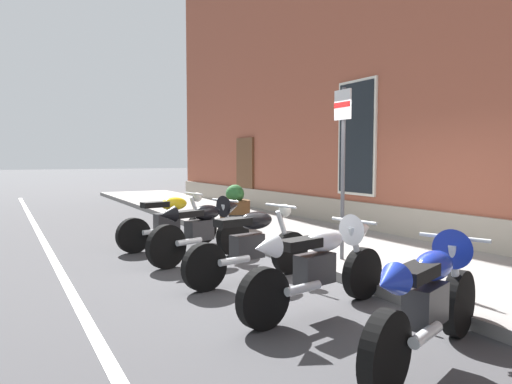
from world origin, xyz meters
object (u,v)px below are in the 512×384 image
Objects in this scene: motorcycle_white_sport at (324,260)px; motorcycle_yellow_naked at (170,222)px; motorcycle_black_sport at (205,226)px; barrel_planter at (235,210)px; parking_sign at (343,150)px; motorcycle_black_naked at (251,245)px; motorcycle_blue_sport at (433,292)px.

motorcycle_yellow_naked is at bearing -175.71° from motorcycle_white_sport.
motorcycle_black_sport is 2.08× the size of barrel_planter.
motorcycle_white_sport is 0.83× the size of parking_sign.
motorcycle_black_sport is at bearing -177.95° from motorcycle_black_naked.
parking_sign is at bearing 91.68° from motorcycle_black_naked.
motorcycle_black_sport is 0.92× the size of motorcycle_white_sport.
motorcycle_black_naked is at bearing -176.99° from motorcycle_blue_sport.
motorcycle_yellow_naked is 0.98× the size of motorcycle_black_naked.
motorcycle_blue_sport is (1.43, 0.04, 0.00)m from motorcycle_white_sport.
motorcycle_black_sport is at bearing -177.32° from motorcycle_blue_sport.
barrel_planter reaches higher than motorcycle_blue_sport.
barrel_planter reaches higher than motorcycle_black_naked.
motorcycle_blue_sport is at bearing 3.01° from motorcycle_black_naked.
parking_sign is (-2.93, 1.41, 1.22)m from motorcycle_blue_sport.
motorcycle_yellow_naked is 3.51m from parking_sign.
motorcycle_blue_sport is 3.47m from parking_sign.
motorcycle_black_naked is 3.97m from barrel_planter.
motorcycle_black_sport is at bearing -36.17° from barrel_planter.
parking_sign reaches higher than motorcycle_black_naked.
motorcycle_yellow_naked is at bearing -175.77° from motorcycle_black_naked.
motorcycle_white_sport is at bearing -15.54° from barrel_planter.
motorcycle_black_sport is at bearing -176.78° from motorcycle_white_sport.
parking_sign reaches higher than motorcycle_white_sport.
motorcycle_blue_sport is at bearing 1.57° from motorcycle_white_sport.
motorcycle_black_sport is 2.95m from motorcycle_white_sport.
barrel_planter is at bearing 157.23° from motorcycle_black_naked.
motorcycle_black_sport is at bearing 6.69° from motorcycle_yellow_naked.
motorcycle_yellow_naked is 0.98× the size of motorcycle_blue_sport.
motorcycle_black_sport reaches higher than motorcycle_yellow_naked.
motorcycle_white_sport is (4.25, 0.32, 0.07)m from motorcycle_yellow_naked.
motorcycle_blue_sport reaches higher than motorcycle_black_naked.
motorcycle_white_sport reaches higher than motorcycle_yellow_naked.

